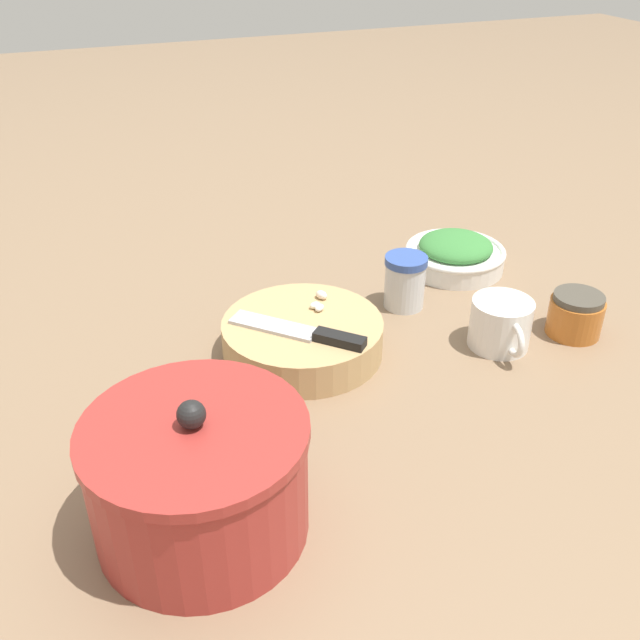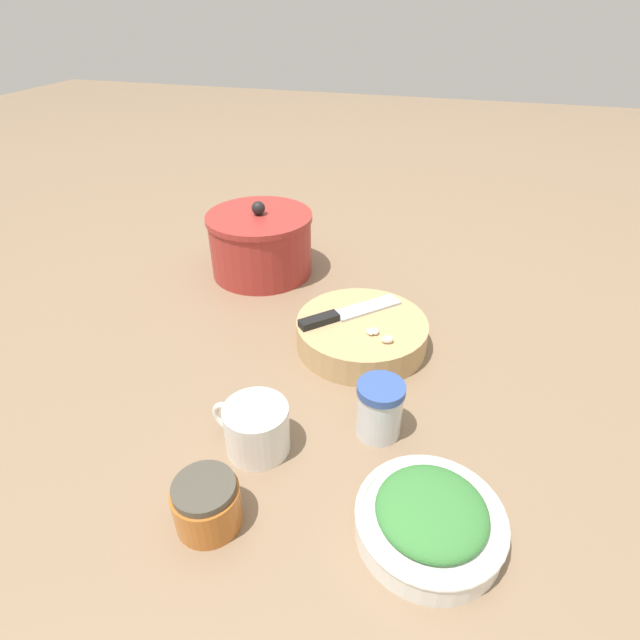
{
  "view_description": "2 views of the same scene",
  "coord_description": "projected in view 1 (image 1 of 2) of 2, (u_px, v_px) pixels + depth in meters",
  "views": [
    {
      "loc": [
        0.36,
        0.76,
        0.57
      ],
      "look_at": [
        0.07,
        0.0,
        0.07
      ],
      "focal_mm": 40.0,
      "sensor_mm": 36.0,
      "label": 1
    },
    {
      "loc": [
        -0.62,
        -0.17,
        0.53
      ],
      "look_at": [
        0.01,
        0.02,
        0.09
      ],
      "focal_mm": 28.0,
      "sensor_mm": 36.0,
      "label": 2
    }
  ],
  "objects": [
    {
      "name": "garlic_cloves",
      "position": [
        319.0,
        301.0,
        1.03
      ],
      "size": [
        0.04,
        0.05,
        0.01
      ],
      "color": "silver",
      "rests_on": "cutting_board"
    },
    {
      "name": "herb_bowl",
      "position": [
        455.0,
        253.0,
        1.23
      ],
      "size": [
        0.17,
        0.17,
        0.06
      ],
      "color": "silver",
      "rests_on": "ground_plane"
    },
    {
      "name": "ground_plane",
      "position": [
        365.0,
        355.0,
        1.01
      ],
      "size": [
        5.0,
        5.0,
        0.0
      ],
      "primitive_type": "plane",
      "color": "#7F664C"
    },
    {
      "name": "honey_jar",
      "position": [
        576.0,
        315.0,
        1.05
      ],
      "size": [
        0.08,
        0.08,
        0.06
      ],
      "color": "#B26023",
      "rests_on": "ground_plane"
    },
    {
      "name": "stock_pot",
      "position": [
        199.0,
        478.0,
        0.71
      ],
      "size": [
        0.22,
        0.22,
        0.16
      ],
      "color": "#9E2D28",
      "rests_on": "ground_plane"
    },
    {
      "name": "chef_knife",
      "position": [
        305.0,
        332.0,
        0.96
      ],
      "size": [
        0.16,
        0.16,
        0.01
      ],
      "rotation": [
        0.0,
        0.0,
        3.92
      ],
      "color": "black",
      "rests_on": "cutting_board"
    },
    {
      "name": "spice_jar",
      "position": [
        405.0,
        281.0,
        1.11
      ],
      "size": [
        0.07,
        0.07,
        0.09
      ],
      "color": "silver",
      "rests_on": "ground_plane"
    },
    {
      "name": "coffee_mug",
      "position": [
        501.0,
        324.0,
        1.02
      ],
      "size": [
        0.09,
        0.11,
        0.07
      ],
      "color": "silver",
      "rests_on": "ground_plane"
    },
    {
      "name": "cutting_board",
      "position": [
        303.0,
        337.0,
        1.01
      ],
      "size": [
        0.23,
        0.23,
        0.05
      ],
      "color": "tan",
      "rests_on": "ground_plane"
    }
  ]
}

